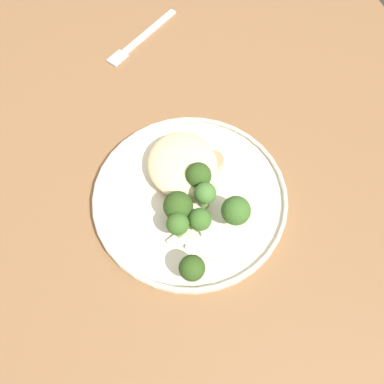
% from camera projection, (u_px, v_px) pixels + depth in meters
% --- Properties ---
extents(ground, '(6.00, 6.00, 0.00)m').
position_uv_depth(ground, '(192.00, 307.00, 1.23)').
color(ground, '#2D2B28').
extents(wooden_dining_table, '(1.40, 1.00, 0.74)m').
position_uv_depth(wooden_dining_table, '(192.00, 225.00, 0.65)').
color(wooden_dining_table, brown).
rests_on(wooden_dining_table, ground).
extents(dinner_plate, '(0.29, 0.29, 0.02)m').
position_uv_depth(dinner_plate, '(192.00, 196.00, 0.58)').
color(dinner_plate, beige).
rests_on(dinner_plate, wooden_dining_table).
extents(noodle_bed, '(0.12, 0.11, 0.04)m').
position_uv_depth(noodle_bed, '(179.00, 165.00, 0.58)').
color(noodle_bed, beige).
rests_on(noodle_bed, dinner_plate).
extents(seared_scallop_half_hidden, '(0.03, 0.03, 0.02)m').
position_uv_depth(seared_scallop_half_hidden, '(178.00, 194.00, 0.56)').
color(seared_scallop_half_hidden, '#E5C689').
rests_on(seared_scallop_half_hidden, dinner_plate).
extents(seared_scallop_large_seared, '(0.03, 0.03, 0.02)m').
position_uv_depth(seared_scallop_large_seared, '(180.00, 178.00, 0.58)').
color(seared_scallop_large_seared, '#DBB77A').
rests_on(seared_scallop_large_seared, dinner_plate).
extents(seared_scallop_on_noodles, '(0.03, 0.03, 0.01)m').
position_uv_depth(seared_scallop_on_noodles, '(168.00, 184.00, 0.57)').
color(seared_scallop_on_noodles, '#E5C689').
rests_on(seared_scallop_on_noodles, dinner_plate).
extents(seared_scallop_tiny_bay, '(0.03, 0.03, 0.01)m').
position_uv_depth(seared_scallop_tiny_bay, '(179.00, 161.00, 0.59)').
color(seared_scallop_tiny_bay, '#E5C689').
rests_on(seared_scallop_tiny_bay, dinner_plate).
extents(seared_scallop_rear_pale, '(0.04, 0.04, 0.02)m').
position_uv_depth(seared_scallop_rear_pale, '(213.00, 162.00, 0.59)').
color(seared_scallop_rear_pale, '#E5C689').
rests_on(seared_scallop_rear_pale, dinner_plate).
extents(broccoli_floret_beside_noodles, '(0.03, 0.03, 0.05)m').
position_uv_depth(broccoli_floret_beside_noodles, '(178.00, 225.00, 0.52)').
color(broccoli_floret_beside_noodles, '#7A994C').
rests_on(broccoli_floret_beside_noodles, dinner_plate).
extents(broccoli_floret_small_sprig, '(0.03, 0.03, 0.05)m').
position_uv_depth(broccoli_floret_small_sprig, '(205.00, 194.00, 0.54)').
color(broccoli_floret_small_sprig, '#7A994C').
rests_on(broccoli_floret_small_sprig, dinner_plate).
extents(broccoli_floret_near_rim, '(0.03, 0.03, 0.04)m').
position_uv_depth(broccoli_floret_near_rim, '(196.00, 221.00, 0.53)').
color(broccoli_floret_near_rim, '#7A994C').
rests_on(broccoli_floret_near_rim, dinner_plate).
extents(broccoli_floret_split_head, '(0.03, 0.03, 0.05)m').
position_uv_depth(broccoli_floret_split_head, '(192.00, 268.00, 0.49)').
color(broccoli_floret_split_head, '#7A994C').
rests_on(broccoli_floret_split_head, dinner_plate).
extents(broccoli_floret_front_edge, '(0.04, 0.04, 0.05)m').
position_uv_depth(broccoli_floret_front_edge, '(198.00, 176.00, 0.56)').
color(broccoli_floret_front_edge, '#7A994C').
rests_on(broccoli_floret_front_edge, dinner_plate).
extents(broccoli_floret_center_pile, '(0.04, 0.04, 0.05)m').
position_uv_depth(broccoli_floret_center_pile, '(178.00, 206.00, 0.53)').
color(broccoli_floret_center_pile, '#7A994C').
rests_on(broccoli_floret_center_pile, dinner_plate).
extents(broccoli_floret_right_tilted, '(0.04, 0.04, 0.06)m').
position_uv_depth(broccoli_floret_right_tilted, '(236.00, 211.00, 0.53)').
color(broccoli_floret_right_tilted, '#89A356').
rests_on(broccoli_floret_right_tilted, dinner_plate).
extents(onion_sliver_pale_crescent, '(0.04, 0.04, 0.00)m').
position_uv_depth(onion_sliver_pale_crescent, '(203.00, 254.00, 0.53)').
color(onion_sliver_pale_crescent, silver).
rests_on(onion_sliver_pale_crescent, dinner_plate).
extents(onion_sliver_short_strip, '(0.03, 0.05, 0.00)m').
position_uv_depth(onion_sliver_short_strip, '(182.00, 231.00, 0.55)').
color(onion_sliver_short_strip, silver).
rests_on(onion_sliver_short_strip, dinner_plate).
extents(onion_sliver_long_sliver, '(0.04, 0.01, 0.00)m').
position_uv_depth(onion_sliver_long_sliver, '(198.00, 224.00, 0.55)').
color(onion_sliver_long_sliver, silver).
rests_on(onion_sliver_long_sliver, dinner_plate).
extents(dinner_fork, '(0.13, 0.16, 0.00)m').
position_uv_depth(dinner_fork, '(141.00, 38.00, 0.75)').
color(dinner_fork, silver).
rests_on(dinner_fork, wooden_dining_table).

